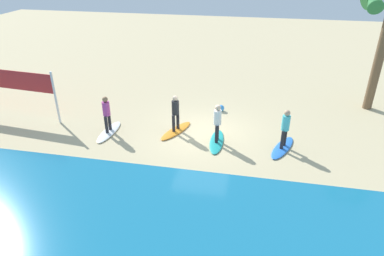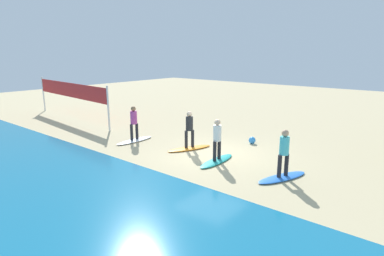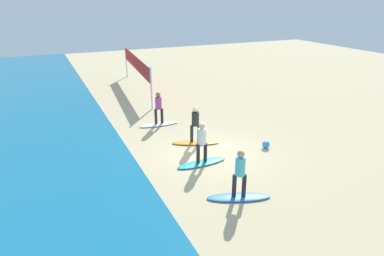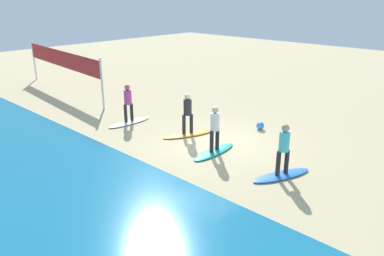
{
  "view_description": "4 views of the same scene",
  "coord_description": "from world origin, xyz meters",
  "px_view_note": "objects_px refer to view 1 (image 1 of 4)",
  "views": [
    {
      "loc": [
        -2.2,
        13.4,
        7.31
      ],
      "look_at": [
        0.3,
        0.92,
        0.7
      ],
      "focal_mm": 32.44,
      "sensor_mm": 36.0,
      "label": 1
    },
    {
      "loc": [
        -7.56,
        10.52,
        4.22
      ],
      "look_at": [
        0.47,
        0.78,
        1.22
      ],
      "focal_mm": 29.83,
      "sensor_mm": 36.0,
      "label": 2
    },
    {
      "loc": [
        -11.67,
        6.06,
        6.24
      ],
      "look_at": [
        0.2,
        0.68,
        1.2
      ],
      "focal_mm": 32.3,
      "sensor_mm": 36.0,
      "label": 3
    },
    {
      "loc": [
        -8.77,
        10.29,
        5.42
      ],
      "look_at": [
        0.27,
        0.8,
        0.73
      ],
      "focal_mm": 35.61,
      "sensor_mm": 36.0,
      "label": 4
    }
  ],
  "objects_px": {
    "surfer_teal": "(217,120)",
    "surfboard_blue": "(282,148)",
    "surfboard_teal": "(217,141)",
    "surfer_white": "(107,112)",
    "surfer_blue": "(285,126)",
    "beach_ball": "(221,108)",
    "surfboard_white": "(109,132)",
    "surfer_orange": "(175,111)",
    "surfboard_orange": "(176,131)"
  },
  "relations": [
    {
      "from": "surfer_teal",
      "to": "surfboard_blue",
      "type": "bearing_deg",
      "value": -179.44
    },
    {
      "from": "surfboard_teal",
      "to": "surfer_white",
      "type": "height_order",
      "value": "surfer_white"
    },
    {
      "from": "surfer_blue",
      "to": "surfboard_teal",
      "type": "distance_m",
      "value": 2.89
    },
    {
      "from": "surfboard_blue",
      "to": "beach_ball",
      "type": "xyz_separation_m",
      "value": [
        2.93,
        -3.18,
        0.12
      ]
    },
    {
      "from": "surfer_blue",
      "to": "surfer_teal",
      "type": "height_order",
      "value": "same"
    },
    {
      "from": "surfer_blue",
      "to": "surfer_teal",
      "type": "xyz_separation_m",
      "value": [
        2.72,
        0.03,
        0.0
      ]
    },
    {
      "from": "surfboard_white",
      "to": "beach_ball",
      "type": "height_order",
      "value": "beach_ball"
    },
    {
      "from": "surfboard_white",
      "to": "surfer_white",
      "type": "xyz_separation_m",
      "value": [
        0.0,
        0.0,
        0.99
      ]
    },
    {
      "from": "surfer_teal",
      "to": "beach_ball",
      "type": "relative_size",
      "value": 4.99
    },
    {
      "from": "beach_ball",
      "to": "surfer_orange",
      "type": "bearing_deg",
      "value": 56.62
    },
    {
      "from": "surfer_blue",
      "to": "surfboard_blue",
      "type": "bearing_deg",
      "value": 0.0
    },
    {
      "from": "surfer_orange",
      "to": "surfer_white",
      "type": "xyz_separation_m",
      "value": [
        2.9,
        0.69,
        0.0
      ]
    },
    {
      "from": "surfboard_teal",
      "to": "surfboard_white",
      "type": "height_order",
      "value": "same"
    },
    {
      "from": "surfboard_orange",
      "to": "surfboard_white",
      "type": "height_order",
      "value": "same"
    },
    {
      "from": "surfboard_blue",
      "to": "surfboard_orange",
      "type": "xyz_separation_m",
      "value": [
        4.64,
        -0.59,
        0.0
      ]
    },
    {
      "from": "surfboard_blue",
      "to": "surfer_orange",
      "type": "relative_size",
      "value": 1.28
    },
    {
      "from": "surfer_blue",
      "to": "beach_ball",
      "type": "height_order",
      "value": "surfer_blue"
    },
    {
      "from": "surfboard_teal",
      "to": "beach_ball",
      "type": "relative_size",
      "value": 6.39
    },
    {
      "from": "surfer_blue",
      "to": "surfboard_white",
      "type": "distance_m",
      "value": 7.61
    },
    {
      "from": "surfboard_teal",
      "to": "surfboard_white",
      "type": "bearing_deg",
      "value": -91.15
    },
    {
      "from": "surfboard_blue",
      "to": "surfer_orange",
      "type": "xyz_separation_m",
      "value": [
        4.64,
        -0.59,
        0.99
      ]
    },
    {
      "from": "surfboard_orange",
      "to": "surfboard_white",
      "type": "distance_m",
      "value": 2.98
    },
    {
      "from": "beach_ball",
      "to": "surfboard_teal",
      "type": "bearing_deg",
      "value": 93.82
    },
    {
      "from": "surfer_orange",
      "to": "surfer_teal",
      "type": "bearing_deg",
      "value": 162.27
    },
    {
      "from": "surfboard_blue",
      "to": "surfboard_orange",
      "type": "relative_size",
      "value": 1.0
    },
    {
      "from": "surfboard_white",
      "to": "surfer_orange",
      "type": "bearing_deg",
      "value": 105.67
    },
    {
      "from": "surfboard_blue",
      "to": "surfer_teal",
      "type": "distance_m",
      "value": 2.89
    },
    {
      "from": "surfboard_blue",
      "to": "surfer_white",
      "type": "distance_m",
      "value": 7.61
    },
    {
      "from": "surfer_white",
      "to": "surfer_orange",
      "type": "bearing_deg",
      "value": -166.55
    },
    {
      "from": "surfboard_orange",
      "to": "surfer_orange",
      "type": "relative_size",
      "value": 1.28
    },
    {
      "from": "surfer_white",
      "to": "surfboard_blue",
      "type": "bearing_deg",
      "value": -179.19
    },
    {
      "from": "surfer_orange",
      "to": "beach_ball",
      "type": "height_order",
      "value": "surfer_orange"
    },
    {
      "from": "surfer_orange",
      "to": "surfboard_orange",
      "type": "bearing_deg",
      "value": 90.0
    },
    {
      "from": "surfer_white",
      "to": "surfer_blue",
      "type": "bearing_deg",
      "value": -179.19
    },
    {
      "from": "surfboard_teal",
      "to": "surfer_orange",
      "type": "xyz_separation_m",
      "value": [
        1.92,
        -0.61,
        0.99
      ]
    },
    {
      "from": "surfer_white",
      "to": "surfer_teal",
      "type": "bearing_deg",
      "value": -179.05
    },
    {
      "from": "surfboard_blue",
      "to": "surfboard_white",
      "type": "bearing_deg",
      "value": -68.26
    },
    {
      "from": "surfer_blue",
      "to": "surfboard_teal",
      "type": "relative_size",
      "value": 0.78
    },
    {
      "from": "surfer_teal",
      "to": "surfer_white",
      "type": "distance_m",
      "value": 4.82
    },
    {
      "from": "surfer_teal",
      "to": "beach_ball",
      "type": "xyz_separation_m",
      "value": [
        0.21,
        -3.21,
        -0.87
      ]
    },
    {
      "from": "surfboard_blue",
      "to": "surfer_teal",
      "type": "bearing_deg",
      "value": -68.51
    },
    {
      "from": "surfer_orange",
      "to": "surfboard_teal",
      "type": "bearing_deg",
      "value": 162.27
    },
    {
      "from": "surfer_blue",
      "to": "beach_ball",
      "type": "distance_m",
      "value": 4.41
    },
    {
      "from": "surfer_teal",
      "to": "surfer_orange",
      "type": "distance_m",
      "value": 2.02
    },
    {
      "from": "surfboard_white",
      "to": "beach_ball",
      "type": "xyz_separation_m",
      "value": [
        -4.61,
        -3.28,
        0.12
      ]
    },
    {
      "from": "surfboard_blue",
      "to": "surfboard_teal",
      "type": "bearing_deg",
      "value": -68.51
    },
    {
      "from": "surfer_blue",
      "to": "surfboard_orange",
      "type": "distance_m",
      "value": 4.78
    },
    {
      "from": "surfer_white",
      "to": "beach_ball",
      "type": "relative_size",
      "value": 4.99
    },
    {
      "from": "surfer_blue",
      "to": "surfer_orange",
      "type": "relative_size",
      "value": 1.0
    },
    {
      "from": "surfboard_orange",
      "to": "surfer_orange",
      "type": "bearing_deg",
      "value": -157.75
    }
  ]
}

